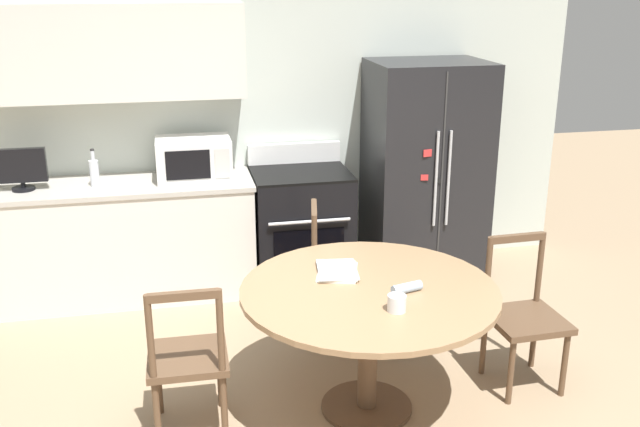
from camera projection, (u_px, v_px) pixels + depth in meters
name	position (u px, v px, depth m)	size (l,w,h in m)	color
back_wall	(219.00, 100.00, 5.53)	(5.20, 0.44, 2.60)	silver
kitchen_counter	(115.00, 241.00, 5.40)	(2.11, 0.64, 0.90)	silver
refrigerator	(425.00, 172.00, 5.69)	(0.89, 0.74, 1.74)	black
oven_range	(301.00, 227.00, 5.65)	(0.75, 0.68, 1.08)	black
microwave	(194.00, 158.00, 5.36)	(0.55, 0.39, 0.31)	white
countertop_tv	(21.00, 168.00, 5.05)	(0.35, 0.16, 0.30)	black
counter_bottle	(94.00, 172.00, 5.17)	(0.07, 0.07, 0.28)	silver
dining_table	(369.00, 308.00, 3.89)	(1.41, 1.41, 0.76)	#997551
dining_chair_left	(188.00, 360.00, 3.76)	(0.43, 0.43, 0.90)	brown
dining_chair_far	(337.00, 271.00, 4.89)	(0.49, 0.49, 0.90)	brown
dining_chair_right	(524.00, 317.00, 4.23)	(0.43, 0.43, 0.90)	brown
candle_glass	(397.00, 304.00, 3.58)	(0.10, 0.10, 0.09)	silver
folded_napkin	(407.00, 288.00, 3.79)	(0.18, 0.10, 0.05)	#A3BCDB
mail_stack	(337.00, 271.00, 4.05)	(0.30, 0.35, 0.02)	white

